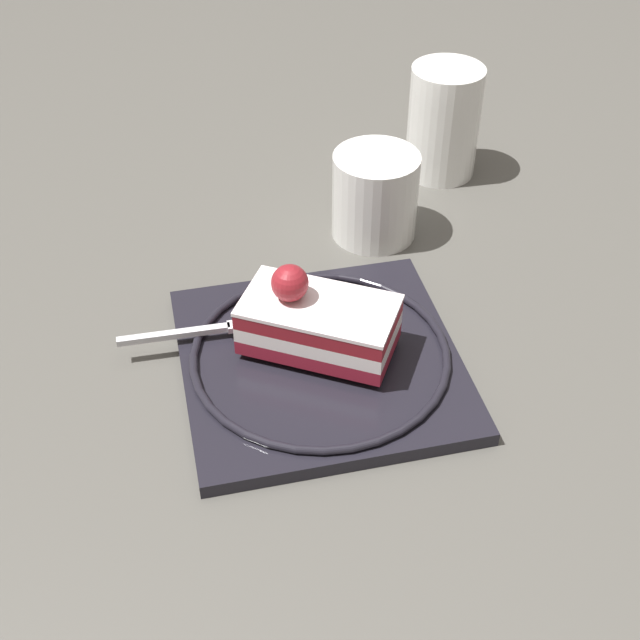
{
  "coord_description": "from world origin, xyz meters",
  "views": [
    {
      "loc": [
        -0.06,
        -0.46,
        0.45
      ],
      "look_at": [
        -0.02,
        0.01,
        0.05
      ],
      "focal_mm": 48.06,
      "sensor_mm": 36.0,
      "label": 1
    }
  ],
  "objects_px": {
    "drink_glass_far": "(375,198)",
    "fork": "(206,330)",
    "drink_glass_near": "(443,128)",
    "cake_slice": "(317,321)",
    "dessert_plate": "(320,359)"
  },
  "relations": [
    {
      "from": "dessert_plate",
      "to": "cake_slice",
      "type": "distance_m",
      "value": 0.03
    },
    {
      "from": "dessert_plate",
      "to": "drink_glass_far",
      "type": "distance_m",
      "value": 0.19
    },
    {
      "from": "cake_slice",
      "to": "fork",
      "type": "bearing_deg",
      "value": 167.88
    },
    {
      "from": "cake_slice",
      "to": "drink_glass_near",
      "type": "bearing_deg",
      "value": 62.3
    },
    {
      "from": "cake_slice",
      "to": "drink_glass_near",
      "type": "xyz_separation_m",
      "value": [
        0.14,
        0.27,
        0.01
      ]
    },
    {
      "from": "drink_glass_near",
      "to": "drink_glass_far",
      "type": "xyz_separation_m",
      "value": [
        -0.08,
        -0.1,
        -0.01
      ]
    },
    {
      "from": "drink_glass_near",
      "to": "drink_glass_far",
      "type": "distance_m",
      "value": 0.13
    },
    {
      "from": "dessert_plate",
      "to": "fork",
      "type": "distance_m",
      "value": 0.09
    },
    {
      "from": "drink_glass_near",
      "to": "fork",
      "type": "bearing_deg",
      "value": -131.8
    },
    {
      "from": "dessert_plate",
      "to": "drink_glass_near",
      "type": "bearing_deg",
      "value": 63.3
    },
    {
      "from": "drink_glass_far",
      "to": "cake_slice",
      "type": "bearing_deg",
      "value": -110.72
    },
    {
      "from": "fork",
      "to": "drink_glass_near",
      "type": "height_order",
      "value": "drink_glass_near"
    },
    {
      "from": "dessert_plate",
      "to": "cake_slice",
      "type": "relative_size",
      "value": 1.85
    },
    {
      "from": "dessert_plate",
      "to": "cake_slice",
      "type": "bearing_deg",
      "value": 102.0
    },
    {
      "from": "drink_glass_far",
      "to": "fork",
      "type": "bearing_deg",
      "value": -134.6
    }
  ]
}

